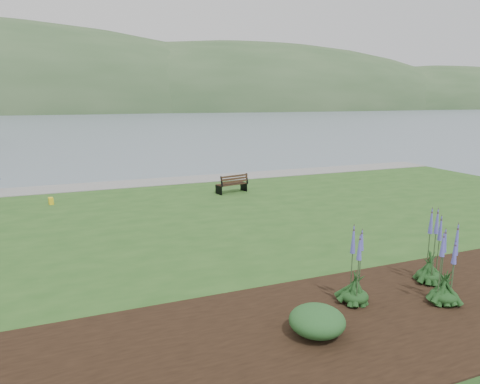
{
  "coord_description": "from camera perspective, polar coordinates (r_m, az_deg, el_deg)",
  "views": [
    {
      "loc": [
        -5.57,
        -16.33,
        4.86
      ],
      "look_at": [
        0.51,
        -1.06,
        1.3
      ],
      "focal_mm": 32.0,
      "sensor_mm": 36.0,
      "label": 1
    }
  ],
  "objects": [
    {
      "name": "echium_5",
      "position": [
        11.56,
        24.18,
        -7.17
      ],
      "size": [
        0.62,
        0.62,
        2.11
      ],
      "color": "#143915",
      "rests_on": "garden_bed"
    },
    {
      "name": "park_bench",
      "position": [
        20.8,
        -0.99,
        1.15
      ],
      "size": [
        1.62,
        0.95,
        0.95
      ],
      "rotation": [
        0.0,
        0.0,
        0.23
      ],
      "color": "black",
      "rests_on": "lawn"
    },
    {
      "name": "far_hillside",
      "position": [
        188.14,
        -14.14,
        10.37
      ],
      "size": [
        580.0,
        80.0,
        38.0
      ],
      "primitive_type": null,
      "color": "#35542F",
      "rests_on": "ground"
    },
    {
      "name": "echium_0",
      "position": [
        10.55,
        25.84,
        -9.43
      ],
      "size": [
        0.62,
        0.62,
        1.88
      ],
      "color": "#143915",
      "rests_on": "garden_bed"
    },
    {
      "name": "shrub_0",
      "position": [
        8.68,
        10.23,
        -16.54
      ],
      "size": [
        1.09,
        1.09,
        0.54
      ],
      "primitive_type": "ellipsoid",
      "color": "#1E4C21",
      "rests_on": "garden_bed"
    },
    {
      "name": "garden_bed",
      "position": [
        11.66,
        29.07,
        -11.8
      ],
      "size": [
        24.0,
        4.4,
        0.04
      ],
      "primitive_type": "cube",
      "color": "black",
      "rests_on": "lawn"
    },
    {
      "name": "shoreline_path",
      "position": [
        24.3,
        -8.1,
        1.55
      ],
      "size": [
        34.0,
        2.2,
        0.03
      ],
      "primitive_type": "cube",
      "color": "gray",
      "rests_on": "lawn"
    },
    {
      "name": "lawn",
      "position": [
        16.07,
        -0.46,
        -4.64
      ],
      "size": [
        34.0,
        20.0,
        0.4
      ],
      "primitive_type": "cube",
      "color": "#28511C",
      "rests_on": "ground"
    },
    {
      "name": "pannier",
      "position": [
        20.32,
        -23.89,
        -1.1
      ],
      "size": [
        0.23,
        0.31,
        0.3
      ],
      "primitive_type": "cube",
      "rotation": [
        0.0,
        0.0,
        0.18
      ],
      "color": "yellow",
      "rests_on": "lawn"
    },
    {
      "name": "echium_4",
      "position": [
        9.85,
        15.21,
        -9.91
      ],
      "size": [
        0.62,
        0.62,
        2.08
      ],
      "color": "#143915",
      "rests_on": "garden_bed"
    },
    {
      "name": "ground",
      "position": [
        17.93,
        -2.79,
        -3.53
      ],
      "size": [
        600.0,
        600.0,
        0.0
      ],
      "primitive_type": "plane",
      "color": "slate",
      "rests_on": "ground"
    }
  ]
}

